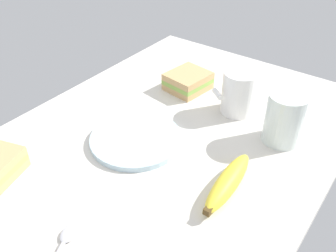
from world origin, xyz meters
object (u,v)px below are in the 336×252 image
banana (228,182)px  spoon (62,245)px  coffee_mug_black (239,92)px  sandwich_main (188,81)px  plate_of_food (136,139)px  glass_of_milk (284,121)px

banana → spoon: (-25.43, 14.30, -1.45)cm
coffee_mug_black → sandwich_main: size_ratio=0.90×
plate_of_food → spoon: plate_of_food is taller
coffee_mug_black → sandwich_main: 15.25cm
glass_of_milk → spoon: glass_of_milk is taller
sandwich_main → spoon: bearing=-167.7°
banana → spoon: banana is taller
sandwich_main → glass_of_milk: (-6.11, -27.29, 2.61)cm
banana → spoon: size_ratio=1.45×
coffee_mug_black → glass_of_milk: 13.17cm
coffee_mug_black → banana: bearing=-155.9°
plate_of_food → spoon: bearing=-163.8°
coffee_mug_black → spoon: (-49.02, 3.76, -4.77)cm
glass_of_milk → plate_of_food: bearing=127.3°
banana → plate_of_food: bearing=87.3°
spoon → banana: bearing=-29.3°
glass_of_milk → banana: size_ratio=0.64×
glass_of_milk → spoon: size_ratio=0.93×
coffee_mug_black → glass_of_milk: (-4.33, -12.44, -0.35)cm
spoon → sandwich_main: bearing=12.3°
sandwich_main → glass_of_milk: 28.09cm
banana → sandwich_main: bearing=45.0°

